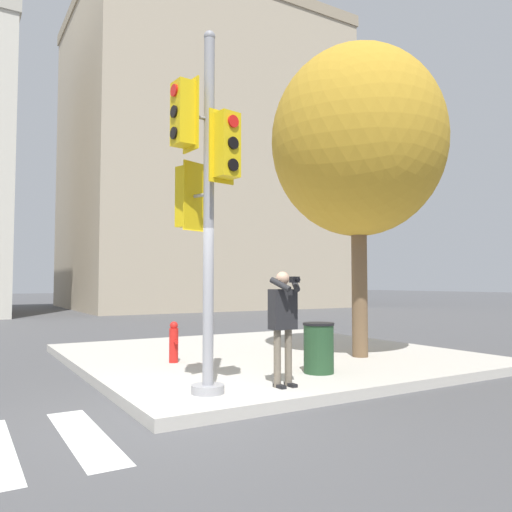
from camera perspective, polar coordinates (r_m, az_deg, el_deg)
ground_plane at (r=6.75m, az=-8.82°, el=-17.81°), size 160.00×160.00×0.00m
sidewalk_corner at (r=11.37m, az=1.14°, el=-11.34°), size 8.00×8.00×0.17m
traffic_signal_pole at (r=7.21m, az=-6.10°, el=8.10°), size 0.85×1.16×5.23m
person_photographer at (r=7.57m, az=3.14°, el=-6.98°), size 0.50×0.53×1.72m
street_tree at (r=11.19m, az=11.57°, el=12.63°), size 3.71×3.71×6.63m
fire_hydrant at (r=9.99m, az=-9.38°, el=-9.69°), size 0.18×0.24×0.80m
trash_bin at (r=8.80m, az=7.18°, el=-10.36°), size 0.54×0.54×0.86m
building_right at (r=37.48m, az=-6.28°, el=10.41°), size 18.05×14.19×20.86m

